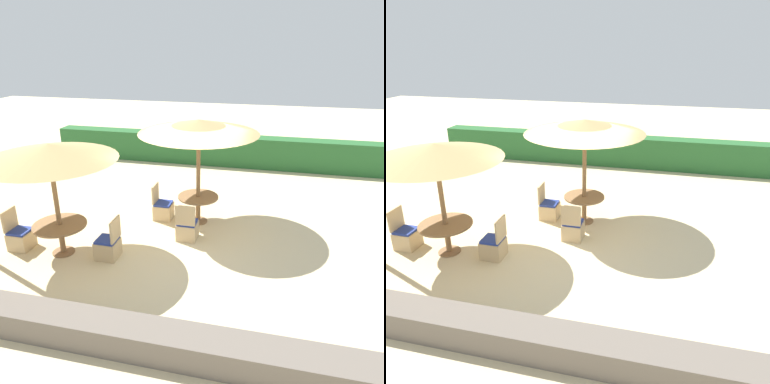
# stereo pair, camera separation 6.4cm
# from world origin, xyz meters

# --- Properties ---
(ground_plane) EXTENTS (40.00, 40.00, 0.00)m
(ground_plane) POSITION_xyz_m (0.00, 0.00, 0.00)
(ground_plane) COLOR beige
(hedge_row) EXTENTS (13.00, 0.70, 1.10)m
(hedge_row) POSITION_xyz_m (0.00, 5.72, 0.55)
(hedge_row) COLOR #28602D
(hedge_row) RESTS_ON ground_plane
(stone_border) EXTENTS (10.00, 0.56, 0.47)m
(stone_border) POSITION_xyz_m (0.00, -3.62, 0.24)
(stone_border) COLOR #6B6056
(stone_border) RESTS_ON ground_plane
(parasol_center) EXTENTS (2.88, 2.88, 2.64)m
(parasol_center) POSITION_xyz_m (0.11, 0.83, 2.47)
(parasol_center) COLOR olive
(parasol_center) RESTS_ON ground_plane
(round_table_center) EXTENTS (1.02, 1.02, 0.71)m
(round_table_center) POSITION_xyz_m (0.11, 0.83, 0.55)
(round_table_center) COLOR olive
(round_table_center) RESTS_ON ground_plane
(patio_chair_center_west) EXTENTS (0.46, 0.46, 0.93)m
(patio_chair_center_west) POSITION_xyz_m (-0.83, 0.80, 0.26)
(patio_chair_center_west) COLOR tan
(patio_chair_center_west) RESTS_ON ground_plane
(patio_chair_center_south) EXTENTS (0.46, 0.46, 0.93)m
(patio_chair_center_south) POSITION_xyz_m (0.05, -0.12, 0.26)
(patio_chair_center_south) COLOR tan
(patio_chair_center_south) RESTS_ON ground_plane
(parasol_front_left) EXTENTS (2.73, 2.73, 2.47)m
(parasol_front_left) POSITION_xyz_m (-2.45, -1.34, 2.30)
(parasol_front_left) COLOR olive
(parasol_front_left) RESTS_ON ground_plane
(round_table_front_left) EXTENTS (1.14, 1.14, 0.70)m
(round_table_front_left) POSITION_xyz_m (-2.45, -1.34, 0.56)
(round_table_front_left) COLOR olive
(round_table_front_left) RESTS_ON ground_plane
(patio_chair_front_left_west) EXTENTS (0.46, 0.46, 0.93)m
(patio_chair_front_left_west) POSITION_xyz_m (-3.48, -1.37, 0.26)
(patio_chair_front_left_west) COLOR tan
(patio_chair_front_left_west) RESTS_ON ground_plane
(patio_chair_front_left_east) EXTENTS (0.46, 0.46, 0.93)m
(patio_chair_front_left_east) POSITION_xyz_m (-1.39, -1.28, 0.26)
(patio_chair_front_left_east) COLOR tan
(patio_chair_front_left_east) RESTS_ON ground_plane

